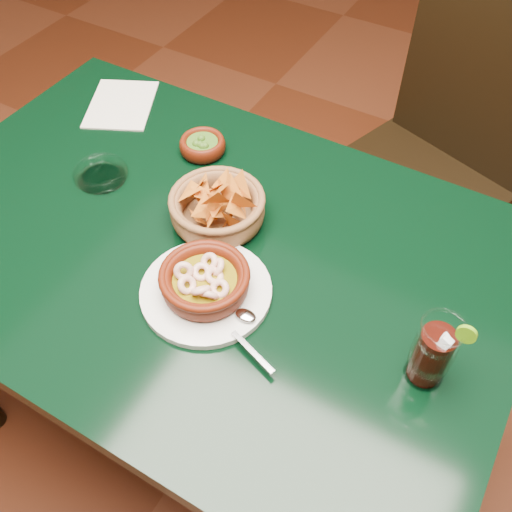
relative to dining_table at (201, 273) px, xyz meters
The scene contains 9 objects.
ground 0.65m from the dining_table, ahead, with size 7.00×7.00×0.00m, color #471C0C.
dining_table is the anchor object (origin of this frame).
dining_chair 0.76m from the dining_table, 69.89° to the left, with size 0.56×0.56×0.96m.
shrimp_plate 0.18m from the dining_table, 48.77° to the right, with size 0.30×0.23×0.07m.
chip_basket 0.15m from the dining_table, 86.13° to the left, with size 0.22×0.22×0.13m.
guacamole_ramekin 0.29m from the dining_table, 121.30° to the left, with size 0.12×0.12×0.04m.
cola_drink 0.50m from the dining_table, ahead, with size 0.13×0.13×0.15m.
glass_ashtray 0.30m from the dining_table, behind, with size 0.12×0.12×0.03m.
paper_menu 0.49m from the dining_table, 146.02° to the left, with size 0.22×0.24×0.00m.
Camera 1 is at (0.46, -0.56, 1.56)m, focal length 40.00 mm.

